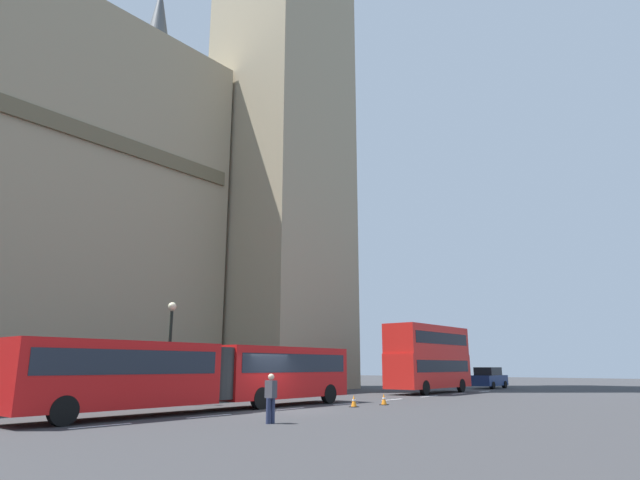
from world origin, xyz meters
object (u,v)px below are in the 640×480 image
traffic_cone_west (354,401)px  pedestrian_near_cones (271,396)px  street_lamp (170,344)px  sedan_lead (489,378)px  traffic_cone_middle (384,399)px  articulated_bus (210,371)px  double_decker_bus (429,356)px  clock_tower (284,11)px

traffic_cone_west → pedestrian_near_cones: size_ratio=0.34×
street_lamp → pedestrian_near_cones: 10.99m
traffic_cone_west → street_lamp: bearing=122.1°
sedan_lead → traffic_cone_middle: bearing=-170.6°
articulated_bus → traffic_cone_west: bearing=-31.1°
sedan_lead → double_decker_bus: bearing=179.8°
street_lamp → traffic_cone_west: bearing=-57.9°
clock_tower → articulated_bus: (-18.99, -13.99, -36.27)m
double_decker_bus → pedestrian_near_cones: (-22.82, -5.86, -1.80)m
traffic_cone_middle → pedestrian_near_cones: pedestrian_near_cones is taller
clock_tower → street_lamp: clock_tower is taller
articulated_bus → traffic_cone_west: size_ratio=30.09×
traffic_cone_middle → sedan_lead: bearing=9.4°
sedan_lead → traffic_cone_west: sedan_lead is taller
clock_tower → articulated_bus: size_ratio=4.15×
pedestrian_near_cones → articulated_bus: bearing=70.8°
double_decker_bus → traffic_cone_middle: 13.40m
traffic_cone_middle → street_lamp: bearing=130.7°
double_decker_bus → sedan_lead: bearing=-0.2°
articulated_bus → double_decker_bus: bearing=0.0°
street_lamp → pedestrian_near_cones: bearing=-105.9°
traffic_cone_west → street_lamp: (-5.11, 8.15, 2.77)m
clock_tower → street_lamp: bearing=-152.3°
street_lamp → pedestrian_near_cones: street_lamp is taller
sedan_lead → traffic_cone_west: size_ratio=7.59×
double_decker_bus → pedestrian_near_cones: 23.63m
pedestrian_near_cones → street_lamp: bearing=74.1°
traffic_cone_west → traffic_cone_middle: same height
sedan_lead → pedestrian_near_cones: sedan_lead is taller
double_decker_bus → traffic_cone_west: bearing=-166.1°
traffic_cone_west → traffic_cone_middle: 2.22m
articulated_bus → traffic_cone_middle: (8.23, -3.98, -1.46)m
articulated_bus → pedestrian_near_cones: bearing=-109.2°
double_decker_bus → street_lamp: 20.37m
clock_tower → traffic_cone_west: bearing=-126.3°
articulated_bus → double_decker_bus: (20.79, 0.00, 0.96)m
clock_tower → pedestrian_near_cones: clock_tower is taller
clock_tower → traffic_cone_west: 43.62m
articulated_bus → sedan_lead: bearing=-0.1°
street_lamp → traffic_cone_middle: bearing=-49.3°
articulated_bus → sedan_lead: (31.95, -0.04, -0.83)m
traffic_cone_west → street_lamp: size_ratio=0.11×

